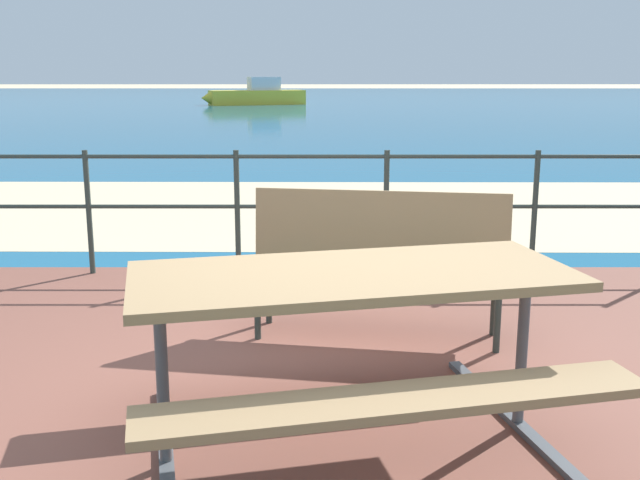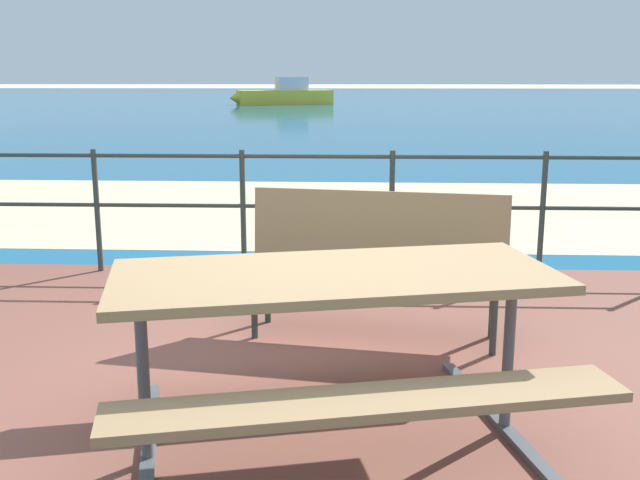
{
  "view_description": "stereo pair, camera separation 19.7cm",
  "coord_description": "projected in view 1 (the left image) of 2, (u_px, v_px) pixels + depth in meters",
  "views": [
    {
      "loc": [
        0.07,
        -3.38,
        1.63
      ],
      "look_at": [
        0.06,
        1.53,
        0.53
      ],
      "focal_mm": 41.74,
      "sensor_mm": 36.0,
      "label": 1
    },
    {
      "loc": [
        0.26,
        -3.38,
        1.63
      ],
      "look_at": [
        0.06,
        1.53,
        0.53
      ],
      "focal_mm": 41.74,
      "sensor_mm": 36.0,
      "label": 2
    }
  ],
  "objects": [
    {
      "name": "picnic_table",
      "position": [
        353.0,
        311.0,
        3.08
      ],
      "size": [
        2.09,
        1.83,
        0.78
      ],
      "rotation": [
        0.0,
        0.0,
        0.23
      ],
      "color": "#8C704C",
      "rests_on": "patio_paving"
    },
    {
      "name": "sea_water",
      "position": [
        320.0,
        103.0,
        42.69
      ],
      "size": [
        90.0,
        90.0,
        0.01
      ],
      "primitive_type": "cube",
      "color": "#145B84",
      "rests_on": "ground"
    },
    {
      "name": "ground_plane",
      "position": [
        307.0,
        413.0,
        3.66
      ],
      "size": [
        240.0,
        240.0,
        0.0
      ],
      "primitive_type": "plane",
      "color": "beige"
    },
    {
      "name": "railing_fence",
      "position": [
        312.0,
        197.0,
        5.87
      ],
      "size": [
        5.94,
        0.04,
        0.99
      ],
      "color": "#2D3833",
      "rests_on": "patio_paving"
    },
    {
      "name": "park_bench",
      "position": [
        380.0,
        251.0,
        4.51
      ],
      "size": [
        1.62,
        0.66,
        0.87
      ],
      "rotation": [
        0.0,
        0.0,
        -0.16
      ],
      "color": "#8C704C",
      "rests_on": "patio_paving"
    },
    {
      "name": "beach_strip",
      "position": [
        315.0,
        209.0,
        9.15
      ],
      "size": [
        54.04,
        5.02,
        0.01
      ],
      "primitive_type": "cube",
      "rotation": [
        0.0,
        0.0,
        -0.01
      ],
      "color": "beige",
      "rests_on": "ground"
    },
    {
      "name": "patio_paving",
      "position": [
        307.0,
        407.0,
        3.65
      ],
      "size": [
        6.4,
        5.2,
        0.06
      ],
      "primitive_type": "cube",
      "color": "brown",
      "rests_on": "ground"
    },
    {
      "name": "boat_near",
      "position": [
        257.0,
        95.0,
        40.22
      ],
      "size": [
        5.64,
        3.02,
        1.47
      ],
      "rotation": [
        0.0,
        0.0,
        3.48
      ],
      "color": "yellow",
      "rests_on": "sea_water"
    }
  ]
}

